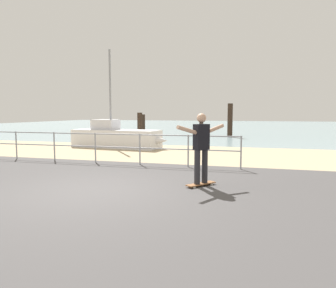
# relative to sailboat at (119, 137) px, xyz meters

# --- Properties ---
(ground_plane) EXTENTS (24.00, 10.00, 0.04)m
(ground_plane) POSITION_rel_sailboat_xyz_m (3.20, -9.21, -0.52)
(ground_plane) COLOR #474444
(ground_plane) RESTS_ON ground
(beach_strip) EXTENTS (24.00, 6.00, 0.04)m
(beach_strip) POSITION_rel_sailboat_xyz_m (3.20, -1.21, -0.52)
(beach_strip) COLOR tan
(beach_strip) RESTS_ON ground
(sea_surface) EXTENTS (72.00, 50.00, 0.04)m
(sea_surface) POSITION_rel_sailboat_xyz_m (3.20, 26.79, -0.52)
(sea_surface) COLOR #849EA3
(sea_surface) RESTS_ON ground
(railing_fence) EXTENTS (11.54, 0.05, 1.05)m
(railing_fence) POSITION_rel_sailboat_xyz_m (0.39, -4.61, 0.18)
(railing_fence) COLOR #9EA0A5
(railing_fence) RESTS_ON ground
(sailboat) EXTENTS (5.04, 1.86, 4.81)m
(sailboat) POSITION_rel_sailboat_xyz_m (0.00, 0.00, 0.00)
(sailboat) COLOR silver
(sailboat) RESTS_ON ground
(skateboard) EXTENTS (0.64, 0.76, 0.08)m
(skateboard) POSITION_rel_sailboat_xyz_m (5.35, -7.15, -0.45)
(skateboard) COLOR brown
(skateboard) RESTS_ON ground
(skateboarder) EXTENTS (0.94, 1.21, 1.65)m
(skateboarder) POSITION_rel_sailboat_xyz_m (5.35, -7.15, 0.50)
(skateboarder) COLOR #26262B
(skateboarder) RESTS_ON skateboard
(groyne_post_0) EXTENTS (0.29, 0.29, 1.58)m
(groyne_post_0) POSITION_rel_sailboat_xyz_m (-3.00, 11.65, 0.27)
(groyne_post_0) COLOR #332319
(groyne_post_0) RESTS_ON ground
(groyne_post_1) EXTENTS (0.31, 0.31, 1.74)m
(groyne_post_1) POSITION_rel_sailboat_xyz_m (-0.45, 4.07, 0.35)
(groyne_post_1) COLOR #332319
(groyne_post_1) RESTS_ON ground
(groyne_post_2) EXTENTS (0.33, 0.33, 1.58)m
(groyne_post_2) POSITION_rel_sailboat_xyz_m (2.11, 11.38, 0.27)
(groyne_post_2) COLOR #332319
(groyne_post_2) RESTS_ON ground
(groyne_post_3) EXTENTS (0.36, 0.36, 2.38)m
(groyne_post_3) POSITION_rel_sailboat_xyz_m (4.67, 8.42, 0.67)
(groyne_post_3) COLOR #332319
(groyne_post_3) RESTS_ON ground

